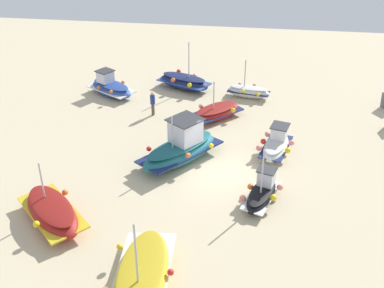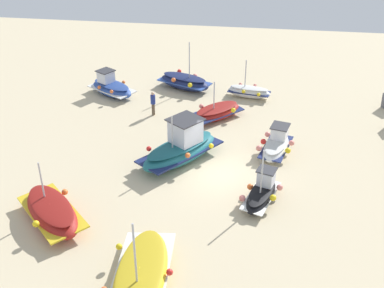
# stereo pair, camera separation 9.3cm
# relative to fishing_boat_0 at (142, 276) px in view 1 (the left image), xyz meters

# --- Properties ---
(ground_plane) EXTENTS (56.13, 56.13, 0.00)m
(ground_plane) POSITION_rel_fishing_boat_0_xyz_m (-8.49, 2.10, -0.52)
(ground_plane) COLOR beige
(fishing_boat_0) EXTENTS (5.31, 2.59, 3.72)m
(fishing_boat_0) POSITION_rel_fishing_boat_0_xyz_m (0.00, 0.00, 0.00)
(fishing_boat_0) COLOR gold
(fishing_boat_0) RESTS_ON ground_plane
(fishing_boat_1) EXTENTS (3.70, 3.64, 2.72)m
(fishing_boat_1) POSITION_rel_fishing_boat_0_xyz_m (-15.05, 1.42, -0.07)
(fishing_boat_1) COLOR maroon
(fishing_boat_1) RESTS_ON ground_plane
(fishing_boat_2) EXTENTS (3.07, 4.36, 3.69)m
(fishing_boat_2) POSITION_rel_fishing_boat_0_xyz_m (-19.61, -1.50, 0.04)
(fishing_boat_2) COLOR navy
(fishing_boat_2) RESTS_ON ground_plane
(fishing_boat_3) EXTENTS (5.32, 4.72, 3.05)m
(fishing_boat_3) POSITION_rel_fishing_boat_0_xyz_m (-9.47, -0.03, 0.30)
(fishing_boat_3) COLOR #1E6670
(fishing_boat_3) RESTS_ON ground_plane
(fishing_boat_5) EXTENTS (4.33, 4.35, 2.90)m
(fishing_boat_5) POSITION_rel_fishing_boat_0_xyz_m (-3.25, -5.02, 0.04)
(fishing_boat_5) COLOR maroon
(fishing_boat_5) RESTS_ON ground_plane
(fishing_boat_6) EXTENTS (3.38, 2.11, 3.05)m
(fishing_boat_6) POSITION_rel_fishing_boat_0_xyz_m (-6.32, 4.54, -0.04)
(fishing_boat_6) COLOR black
(fishing_boat_6) RESTS_ON ground_plane
(fishing_boat_7) EXTENTS (3.54, 2.18, 1.51)m
(fishing_boat_7) POSITION_rel_fishing_boat_0_xyz_m (-11.14, 5.27, -0.00)
(fishing_boat_7) COLOR white
(fishing_boat_7) RESTS_ON ground_plane
(fishing_boat_8) EXTENTS (1.82, 3.25, 2.81)m
(fishing_boat_8) POSITION_rel_fishing_boat_0_xyz_m (-18.73, 3.35, -0.07)
(fishing_boat_8) COLOR white
(fishing_boat_8) RESTS_ON ground_plane
(fishing_boat_9) EXTENTS (3.31, 4.03, 1.80)m
(fishing_boat_9) POSITION_rel_fishing_boat_0_xyz_m (-17.71, -6.59, 0.07)
(fishing_boat_9) COLOR #2D4C9E
(fishing_boat_9) RESTS_ON ground_plane
(person_walking) EXTENTS (0.32, 0.32, 1.66)m
(person_walking) POSITION_rel_fishing_boat_0_xyz_m (-14.91, -2.84, 0.44)
(person_walking) COLOR brown
(person_walking) RESTS_ON ground_plane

